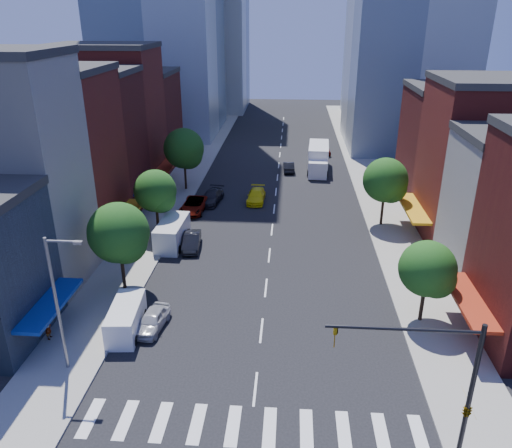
{
  "coord_description": "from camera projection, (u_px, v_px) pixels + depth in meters",
  "views": [
    {
      "loc": [
        1.73,
        -23.66,
        20.81
      ],
      "look_at": [
        -0.93,
        13.6,
        5.0
      ],
      "focal_mm": 35.0,
      "sensor_mm": 36.0,
      "label": 1
    }
  ],
  "objects": [
    {
      "name": "pedestrian_far",
      "position": [
        119.0,
        245.0,
        45.98
      ],
      "size": [
        0.93,
        1.09,
        1.95
      ],
      "primitive_type": "imported",
      "rotation": [
        0.0,
        0.0,
        -1.34
      ],
      "color": "#999999",
      "rests_on": "sidewalk_left"
    },
    {
      "name": "tree_right_near",
      "position": [
        430.0,
        271.0,
        34.84
      ],
      "size": [
        4.0,
        4.0,
        6.2
      ],
      "color": "black",
      "rests_on": "sidewalk_right"
    },
    {
      "name": "tree_left_mid",
      "position": [
        157.0,
        193.0,
        49.08
      ],
      "size": [
        4.2,
        4.2,
        6.65
      ],
      "color": "black",
      "rests_on": "sidewalk_left"
    },
    {
      "name": "cargo_van_far",
      "position": [
        172.0,
        234.0,
        48.1
      ],
      "size": [
        2.49,
        5.79,
        2.44
      ],
      "rotation": [
        0.0,
        0.0,
        -0.03
      ],
      "color": "silver",
      "rests_on": "ground"
    },
    {
      "name": "crosswalk",
      "position": [
        251.0,
        427.0,
        27.2
      ],
      "size": [
        19.0,
        3.0,
        0.01
      ],
      "primitive_type": "cube",
      "color": "silver",
      "rests_on": "ground"
    },
    {
      "name": "cargo_van_near",
      "position": [
        126.0,
        320.0,
        34.9
      ],
      "size": [
        2.35,
        5.01,
        2.07
      ],
      "rotation": [
        0.0,
        0.0,
        0.08
      ],
      "color": "silver",
      "rests_on": "ground"
    },
    {
      "name": "sidewalk_right",
      "position": [
        371.0,
        184.0,
        65.85
      ],
      "size": [
        5.0,
        120.0,
        0.15
      ],
      "primitive_type": "cube",
      "color": "gray",
      "rests_on": "ground"
    },
    {
      "name": "bldg_right_3",
      "position": [
        459.0,
        148.0,
        57.28
      ],
      "size": [
        12.0,
        10.0,
        13.0
      ],
      "primitive_type": "cube",
      "color": "#4A1312",
      "rests_on": "ground"
    },
    {
      "name": "sidewalk_left",
      "position": [
        185.0,
        179.0,
        67.49
      ],
      "size": [
        5.0,
        120.0,
        0.15
      ],
      "primitive_type": "cube",
      "color": "gray",
      "rests_on": "ground"
    },
    {
      "name": "parked_car_third",
      "position": [
        194.0,
        205.0,
        56.47
      ],
      "size": [
        2.66,
        5.5,
        1.51
      ],
      "primitive_type": "imported",
      "rotation": [
        0.0,
        0.0,
        -0.03
      ],
      "color": "#999999",
      "rests_on": "ground"
    },
    {
      "name": "traffic_signal",
      "position": [
        458.0,
        395.0,
        23.55
      ],
      "size": [
        7.24,
        2.24,
        8.0
      ],
      "color": "black",
      "rests_on": "sidewalk_right"
    },
    {
      "name": "tree_right_far",
      "position": [
        387.0,
        182.0,
        51.11
      ],
      "size": [
        4.6,
        4.6,
        7.2
      ],
      "color": "black",
      "rests_on": "sidewalk_right"
    },
    {
      "name": "bldg_left_3",
      "position": [
        85.0,
        144.0,
        55.05
      ],
      "size": [
        12.0,
        8.0,
        15.0
      ],
      "primitive_type": "cube",
      "color": "#4A1312",
      "rests_on": "ground"
    },
    {
      "name": "tree_left_far",
      "position": [
        185.0,
        150.0,
        61.68
      ],
      "size": [
        5.0,
        5.0,
        7.75
      ],
      "color": "black",
      "rests_on": "sidewalk_left"
    },
    {
      "name": "box_truck",
      "position": [
        318.0,
        159.0,
        70.82
      ],
      "size": [
        3.22,
        9.21,
        3.65
      ],
      "rotation": [
        0.0,
        0.0,
        -0.06
      ],
      "color": "silver",
      "rests_on": "ground"
    },
    {
      "name": "taxi",
      "position": [
        256.0,
        196.0,
        59.51
      ],
      "size": [
        2.14,
        4.97,
        1.43
      ],
      "primitive_type": "imported",
      "rotation": [
        0.0,
        0.0,
        -0.03
      ],
      "color": "#F9EB0D",
      "rests_on": "ground"
    },
    {
      "name": "traffic_car_oncoming",
      "position": [
        289.0,
        167.0,
        70.93
      ],
      "size": [
        1.69,
        4.27,
        1.38
      ],
      "primitive_type": "imported",
      "rotation": [
        0.0,
        0.0,
        3.2
      ],
      "color": "black",
      "rests_on": "ground"
    },
    {
      "name": "tree_left_near",
      "position": [
        120.0,
        235.0,
        38.84
      ],
      "size": [
        4.8,
        4.8,
        7.3
      ],
      "color": "black",
      "rests_on": "sidewalk_left"
    },
    {
      "name": "parked_car_second",
      "position": [
        192.0,
        241.0,
        47.65
      ],
      "size": [
        1.98,
        4.55,
        1.46
      ],
      "primitive_type": "imported",
      "rotation": [
        0.0,
        0.0,
        0.1
      ],
      "color": "black",
      "rests_on": "ground"
    },
    {
      "name": "bldg_left_5",
      "position": [
        134.0,
        121.0,
        71.98
      ],
      "size": [
        12.0,
        10.0,
        13.0
      ],
      "primitive_type": "cube",
      "color": "#4A1312",
      "rests_on": "ground"
    },
    {
      "name": "bldg_left_4",
      "position": [
        110.0,
        120.0,
        62.47
      ],
      "size": [
        12.0,
        9.0,
        17.0
      ],
      "primitive_type": "cube",
      "color": "maroon",
      "rests_on": "ground"
    },
    {
      "name": "bldg_left_2",
      "position": [
        49.0,
        161.0,
        47.05
      ],
      "size": [
        12.0,
        9.0,
        16.0
      ],
      "primitive_type": "cube",
      "color": "maroon",
      "rests_on": "ground"
    },
    {
      "name": "streetlight",
      "position": [
        58.0,
        297.0,
        29.6
      ],
      "size": [
        2.25,
        0.25,
        9.0
      ],
      "color": "slate",
      "rests_on": "sidewalk_left"
    },
    {
      "name": "parked_car_front",
      "position": [
        152.0,
        320.0,
        35.47
      ],
      "size": [
        2.1,
        4.18,
        1.37
      ],
      "primitive_type": "imported",
      "rotation": [
        0.0,
        0.0,
        -0.12
      ],
      "color": "#ABACB0",
      "rests_on": "ground"
    },
    {
      "name": "parked_car_rear",
      "position": [
        212.0,
        197.0,
        59.15
      ],
      "size": [
        2.72,
        5.3,
        1.47
      ],
      "primitive_type": "imported",
      "rotation": [
        0.0,
        0.0,
        -0.13
      ],
      "color": "black",
      "rests_on": "ground"
    },
    {
      "name": "traffic_car_far",
      "position": [
        324.0,
        150.0,
        79.53
      ],
      "size": [
        2.15,
        4.21,
        1.37
      ],
      "primitive_type": "imported",
      "rotation": [
        0.0,
        0.0,
        3.28
      ],
      "color": "#999999",
      "rests_on": "ground"
    },
    {
      "name": "bldg_right_2",
      "position": [
        492.0,
        164.0,
        47.7
      ],
      "size": [
        12.0,
        10.0,
        15.0
      ],
      "primitive_type": "cube",
      "color": "maroon",
      "rests_on": "ground"
    },
    {
      "name": "ground",
      "position": [
        255.0,
        389.0,
        29.96
      ],
      "size": [
        220.0,
        220.0,
        0.0
      ],
      "primitive_type": "plane",
      "color": "black",
      "rests_on": "ground"
    },
    {
      "name": "pedestrian_near",
      "position": [
        48.0,
        328.0,
        34.07
      ],
      "size": [
        0.43,
        0.62,
        1.64
      ],
      "primitive_type": "imported",
      "rotation": [
        0.0,
        0.0,
        1.64
      ],
      "color": "#999999",
      "rests_on": "sidewalk_left"
    }
  ]
}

